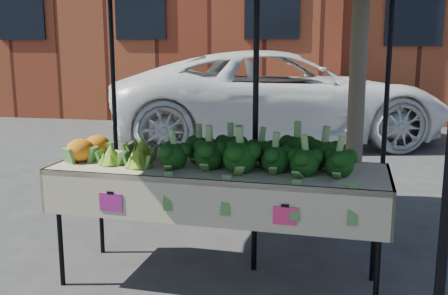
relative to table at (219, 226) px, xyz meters
The scene contains 6 objects.
ground 0.45m from the table, behind, with size 90.00×90.00×0.00m, color #2C2C2F.
table is the anchor object (origin of this frame).
canopy 1.00m from the table, 108.79° to the left, with size 3.16×3.16×2.74m, color black, non-canonical shape.
broccoli_heap 0.65m from the table, ahead, with size 1.39×0.59×0.28m, color black.
romanesco_cluster 0.87m from the table, behind, with size 0.45×0.59×0.22m, color #89B435.
cauliflower_pair 1.17m from the table, behind, with size 0.25×0.45×0.20m, color orange.
Camera 1 is at (0.79, -3.58, 1.75)m, focal length 41.73 mm.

